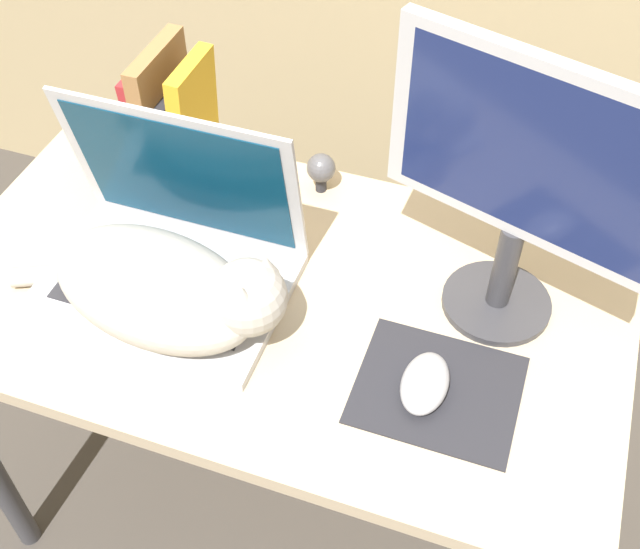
{
  "coord_description": "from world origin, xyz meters",
  "views": [
    {
      "loc": [
        0.35,
        -0.47,
        1.68
      ],
      "look_at": [
        0.08,
        0.28,
        0.81
      ],
      "focal_mm": 45.0,
      "sensor_mm": 36.0,
      "label": 1
    }
  ],
  "objects_px": {
    "computer_mouse": "(425,383)",
    "webcam": "(321,169)",
    "external_monitor": "(527,179)",
    "book_row": "(173,123)",
    "laptop": "(170,254)",
    "cat": "(167,289)"
  },
  "relations": [
    {
      "from": "external_monitor",
      "to": "computer_mouse",
      "type": "bearing_deg",
      "value": -108.73
    },
    {
      "from": "external_monitor",
      "to": "webcam",
      "type": "height_order",
      "value": "external_monitor"
    },
    {
      "from": "laptop",
      "to": "external_monitor",
      "type": "height_order",
      "value": "external_monitor"
    },
    {
      "from": "webcam",
      "to": "computer_mouse",
      "type": "bearing_deg",
      "value": -52.16
    },
    {
      "from": "laptop",
      "to": "external_monitor",
      "type": "xyz_separation_m",
      "value": [
        0.51,
        0.11,
        0.21
      ]
    },
    {
      "from": "cat",
      "to": "external_monitor",
      "type": "distance_m",
      "value": 0.54
    },
    {
      "from": "computer_mouse",
      "to": "book_row",
      "type": "bearing_deg",
      "value": 149.4
    },
    {
      "from": "webcam",
      "to": "laptop",
      "type": "bearing_deg",
      "value": -118.6
    },
    {
      "from": "cat",
      "to": "book_row",
      "type": "bearing_deg",
      "value": 113.95
    },
    {
      "from": "laptop",
      "to": "external_monitor",
      "type": "bearing_deg",
      "value": 12.63
    },
    {
      "from": "cat",
      "to": "computer_mouse",
      "type": "xyz_separation_m",
      "value": [
        0.4,
        -0.0,
        -0.05
      ]
    },
    {
      "from": "book_row",
      "to": "computer_mouse",
      "type": "bearing_deg",
      "value": -30.6
    },
    {
      "from": "external_monitor",
      "to": "cat",
      "type": "bearing_deg",
      "value": -157.16
    },
    {
      "from": "computer_mouse",
      "to": "webcam",
      "type": "distance_m",
      "value": 0.47
    },
    {
      "from": "cat",
      "to": "external_monitor",
      "type": "bearing_deg",
      "value": 22.84
    },
    {
      "from": "laptop",
      "to": "cat",
      "type": "bearing_deg",
      "value": -64.49
    },
    {
      "from": "cat",
      "to": "computer_mouse",
      "type": "distance_m",
      "value": 0.4
    },
    {
      "from": "external_monitor",
      "to": "book_row",
      "type": "xyz_separation_m",
      "value": [
        -0.61,
        0.12,
        -0.14
      ]
    },
    {
      "from": "computer_mouse",
      "to": "webcam",
      "type": "xyz_separation_m",
      "value": [
        -0.29,
        0.37,
        0.03
      ]
    },
    {
      "from": "computer_mouse",
      "to": "book_row",
      "type": "distance_m",
      "value": 0.64
    },
    {
      "from": "external_monitor",
      "to": "computer_mouse",
      "type": "height_order",
      "value": "external_monitor"
    },
    {
      "from": "cat",
      "to": "computer_mouse",
      "type": "bearing_deg",
      "value": -0.12
    }
  ]
}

